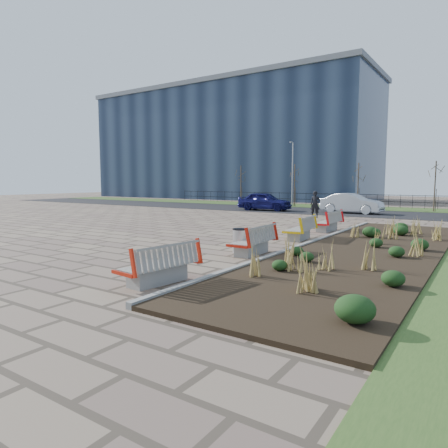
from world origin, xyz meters
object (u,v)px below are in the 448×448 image
Objects in this scene: bench_a at (158,263)px; pedestrian at (315,204)px; car_blue at (265,201)px; bench_c at (299,228)px; lamp_west at (292,175)px; litter_bin at (240,241)px; bench_b at (252,240)px; bench_d at (327,221)px; car_silver at (352,203)px.

bench_a is 18.99m from pedestrian.
bench_c is at bearing -152.01° from car_blue.
bench_a is 0.35× the size of lamp_west.
car_blue is at bearing 115.32° from litter_bin.
bench_d is at bearing 88.48° from bench_b.
car_silver is 8.62m from lamp_west.
litter_bin is at bearing 170.07° from bench_b.
pedestrian is 0.39× the size of car_silver.
lamp_west is (-9.00, 16.02, 2.54)m from bench_d.
car_blue is at bearing 133.05° from bench_d.
car_silver is at bearing 92.69° from bench_c.
litter_bin is at bearing -159.55° from car_blue.
pedestrian is 4.99m from car_silver.
car_silver reaches higher than bench_b.
bench_a and bench_d have the same top height.
bench_a is at bearing -72.29° from lamp_west.
bench_c is (0.00, 8.69, 0.00)m from bench_a.
bench_d is at bearing 97.17° from bench_a.
car_silver is 0.76× the size of lamp_west.
bench_a is 0.47× the size of car_blue.
bench_b reaches higher than litter_bin.
bench_d is 0.35× the size of lamp_west.
bench_c is 15.07m from car_silver.
car_silver is at bearing 94.68° from litter_bin.
car_blue is 0.98× the size of car_silver.
bench_d is 13.69m from car_blue.
pedestrian is at bearing 100.93° from bench_b.
bench_b is 20.01m from car_blue.
bench_c is 16.49m from car_blue.
car_silver is at bearing 102.46° from bench_d.
car_silver is (6.89, 1.08, -0.01)m from car_blue.
car_blue is (-8.43, 17.83, 0.37)m from litter_bin.
bench_b is 25.34m from lamp_west.
bench_c is 2.55× the size of litter_bin.
pedestrian is at bearing 102.06° from bench_c.
bench_d is at bearing -144.08° from car_blue.
bench_d is 2.55× the size of litter_bin.
pedestrian reaches higher than bench_b.
bench_d is 18.55m from lamp_west.
bench_a is at bearing -163.22° from car_blue.
bench_a is 1.00× the size of bench_c.
bench_a is 12.16m from bench_d.
lamp_west is at bearing 104.04° from pedestrian.
litter_bin is at bearing -70.12° from lamp_west.
car_silver reaches higher than litter_bin.
pedestrian reaches higher than bench_c.
car_blue is (-8.94, 13.85, 0.28)m from bench_c.
bench_a is 1.00× the size of bench_d.
bench_b is 1.00× the size of bench_d.
lamp_west is (-9.00, 23.55, 2.54)m from bench_b.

